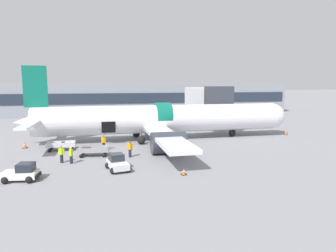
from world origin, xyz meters
TOP-DOWN VIEW (x-y plane):
  - ground_plane at (0.00, 0.00)m, footprint 500.00×500.00m
  - terminal_strip at (0.00, 41.86)m, footprint 81.19×9.32m
  - jet_bridge_stub at (10.43, 14.37)m, footprint 4.14×13.61m
  - airplane at (0.85, 6.75)m, footprint 37.01×31.71m
  - baggage_tug_lead at (-5.57, -6.42)m, footprint 2.26×3.05m
  - baggage_tug_mid at (-13.14, -7.73)m, footprint 2.92×2.16m
  - baggage_cart_loading at (-7.74, -0.66)m, footprint 4.24×2.10m
  - baggage_cart_queued at (-11.43, 2.86)m, footprint 4.14×1.82m
  - ground_crew_loader_a at (-9.78, -3.26)m, footprint 0.41×0.57m
  - ground_crew_loader_b at (-4.02, -2.08)m, footprint 0.59×0.40m
  - ground_crew_driver at (-6.64, 2.01)m, footprint 0.57×0.57m
  - ground_crew_supervisor at (-10.71, -2.82)m, footprint 0.59×0.47m
  - suitcase_on_tarmac_upright at (-6.03, -2.70)m, footprint 0.43×0.36m
  - safety_cone_nose at (20.10, 6.43)m, footprint 0.50×0.50m
  - safety_cone_engine_left at (-0.20, -9.11)m, footprint 0.47×0.47m
  - safety_cone_wingtip at (2.51, -1.03)m, footprint 0.47×0.47m
  - safety_cone_tail at (-15.75, 5.08)m, footprint 0.58×0.58m

SIDE VIEW (x-z plane):
  - ground_plane at x=0.00m, z-range 0.00..0.00m
  - suitcase_on_tarmac_upright at x=-6.03m, z-range -0.05..0.56m
  - safety_cone_engine_left at x=-0.20m, z-range -0.02..0.54m
  - safety_cone_wingtip at x=2.51m, z-range -0.02..0.65m
  - safety_cone_nose at x=20.10m, z-range -0.02..0.68m
  - safety_cone_tail at x=-15.75m, z-range -0.02..0.71m
  - baggage_cart_queued at x=-11.43m, z-range -0.02..1.02m
  - baggage_cart_loading at x=-7.74m, z-range 0.00..1.01m
  - baggage_tug_lead at x=-5.57m, z-range -0.09..1.31m
  - baggage_tug_mid at x=-13.14m, z-range -0.10..1.32m
  - ground_crew_loader_a at x=-9.78m, z-range 0.04..1.68m
  - ground_crew_supervisor at x=-10.71m, z-range 0.04..1.74m
  - ground_crew_loader_b at x=-4.02m, z-range 0.04..1.76m
  - ground_crew_driver at x=-6.64m, z-range 0.05..1.83m
  - airplane at x=0.85m, z-range -2.15..7.60m
  - terminal_strip at x=0.00m, z-range 0.00..7.44m
  - jet_bridge_stub at x=10.43m, z-range 1.65..8.81m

